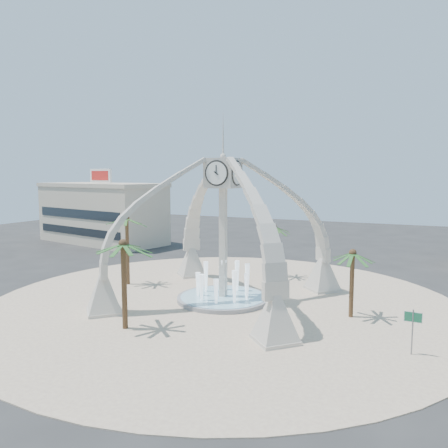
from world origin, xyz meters
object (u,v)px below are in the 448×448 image
at_px(fountain, 223,298).
at_px(street_sign, 413,323).
at_px(clock_tower, 223,227).
at_px(palm_north, 275,228).
at_px(palm_west, 127,220).
at_px(palm_east, 353,254).
at_px(palm_south, 123,245).

xyz_separation_m(fountain, street_sign, (15.24, -5.59, 1.76)).
distance_m(clock_tower, street_sign, 16.83).
bearing_deg(clock_tower, street_sign, -20.14).
relative_size(palm_north, street_sign, 2.13).
height_order(clock_tower, fountain, clock_tower).
bearing_deg(street_sign, palm_west, 167.50).
height_order(palm_west, street_sign, palm_west).
bearing_deg(palm_north, palm_west, -143.11).
height_order(clock_tower, palm_west, clock_tower).
bearing_deg(palm_north, fountain, -96.52).
distance_m(palm_north, street_sign, 21.48).
relative_size(palm_east, street_sign, 2.00).
relative_size(clock_tower, palm_east, 3.14).
bearing_deg(palm_north, palm_east, -46.66).
distance_m(clock_tower, palm_north, 10.44).
bearing_deg(palm_east, street_sign, -52.03).
bearing_deg(clock_tower, palm_east, 0.77).
bearing_deg(clock_tower, palm_south, -110.02).
height_order(fountain, palm_east, palm_east).
height_order(palm_east, palm_north, palm_north).
relative_size(clock_tower, palm_west, 2.44).
xyz_separation_m(palm_north, palm_south, (-4.54, -19.54, 0.68)).
distance_m(fountain, palm_east, 11.74).
height_order(palm_west, palm_south, palm_west).
xyz_separation_m(clock_tower, fountain, (0.00, 0.00, -6.20)).
bearing_deg(palm_west, fountain, -5.95).
bearing_deg(palm_west, clock_tower, -5.95).
bearing_deg(palm_south, street_sign, 11.08).
height_order(clock_tower, street_sign, clock_tower).
xyz_separation_m(palm_west, street_sign, (26.27, -6.74, -4.47)).
xyz_separation_m(clock_tower, palm_west, (-11.02, 1.15, 0.02)).
height_order(palm_west, palm_north, palm_west).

